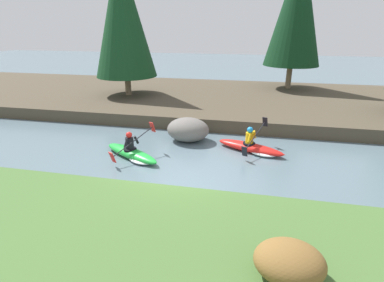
% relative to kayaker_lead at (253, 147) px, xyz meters
% --- Properties ---
extents(ground_plane, '(90.00, 90.00, 0.00)m').
position_rel_kayaker_lead_xyz_m(ground_plane, '(-2.07, -3.04, -0.20)').
color(ground_plane, slate).
extents(riverbank_far, '(44.00, 10.63, 0.62)m').
position_rel_kayaker_lead_xyz_m(riverbank_far, '(-2.07, 7.21, 0.11)').
color(riverbank_far, '#4C4233').
rests_on(riverbank_far, ground).
extents(conifer_tree_far_left, '(3.58, 3.58, 7.99)m').
position_rel_kayaker_lead_xyz_m(conifer_tree_far_left, '(-7.69, 6.06, 4.98)').
color(conifer_tree_far_left, '#7A664C').
rests_on(conifer_tree_far_left, riverbank_far).
extents(conifer_tree_left, '(3.58, 3.58, 8.70)m').
position_rel_kayaker_lead_xyz_m(conifer_tree_left, '(2.09, 10.16, 5.52)').
color(conifer_tree_left, '#7A664C').
rests_on(conifer_tree_left, riverbank_far).
extents(shrub_clump_second, '(1.12, 0.93, 0.61)m').
position_rel_kayaker_lead_xyz_m(shrub_clump_second, '(0.63, -7.11, 0.99)').
color(shrub_clump_second, brown).
rests_on(shrub_clump_second, riverbank_near).
extents(kayaker_lead, '(2.73, 1.99, 1.20)m').
position_rel_kayaker_lead_xyz_m(kayaker_lead, '(0.00, 0.00, 0.00)').
color(kayaker_lead, red).
rests_on(kayaker_lead, ground).
extents(kayaker_middle, '(2.66, 1.95, 1.20)m').
position_rel_kayaker_lead_xyz_m(kayaker_middle, '(-4.34, -1.51, 0.00)').
color(kayaker_middle, green).
rests_on(kayaker_middle, ground).
extents(boulder_midstream, '(1.79, 1.40, 1.01)m').
position_rel_kayaker_lead_xyz_m(boulder_midstream, '(-2.74, 0.68, 0.31)').
color(boulder_midstream, slate).
rests_on(boulder_midstream, ground).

